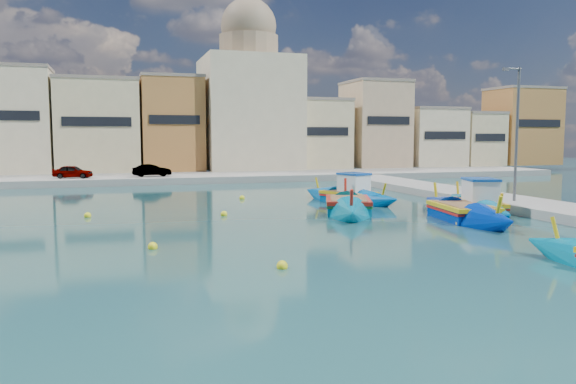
{
  "coord_description": "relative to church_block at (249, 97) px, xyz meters",
  "views": [
    {
      "loc": [
        -4.17,
        -20.54,
        4.17
      ],
      "look_at": [
        4.0,
        6.0,
        1.4
      ],
      "focal_mm": 35.0,
      "sensor_mm": 36.0,
      "label": 1
    }
  ],
  "objects": [
    {
      "name": "ground",
      "position": [
        -10.0,
        -40.0,
        -8.41
      ],
      "size": [
        160.0,
        160.0,
        0.0
      ],
      "primitive_type": "plane",
      "color": "#14343E",
      "rests_on": "ground"
    },
    {
      "name": "north_quay",
      "position": [
        -10.0,
        -8.0,
        -8.11
      ],
      "size": [
        80.0,
        8.0,
        0.6
      ],
      "primitive_type": "cube",
      "color": "gray",
      "rests_on": "ground"
    },
    {
      "name": "north_townhouses",
      "position": [
        -3.32,
        -0.64,
        -3.41
      ],
      "size": [
        83.2,
        7.87,
        10.19
      ],
      "color": "beige",
      "rests_on": "ground"
    },
    {
      "name": "church_block",
      "position": [
        0.0,
        0.0,
        0.0
      ],
      "size": [
        10.0,
        10.0,
        19.1
      ],
      "color": "beige",
      "rests_on": "ground"
    },
    {
      "name": "quay_street_lamp",
      "position": [
        7.44,
        -34.0,
        -4.07
      ],
      "size": [
        1.18,
        0.16,
        8.0
      ],
      "color": "#595B60",
      "rests_on": "ground"
    },
    {
      "name": "parked_cars",
      "position": [
        -22.45,
        -9.5,
        -7.21
      ],
      "size": [
        22.2,
        2.15,
        1.27
      ],
      "color": "#4C1919",
      "rests_on": "north_quay"
    },
    {
      "name": "luzzu_turquoise_cabin",
      "position": [
        4.32,
        -34.96,
        -8.04
      ],
      "size": [
        4.7,
        9.61,
        3.02
      ],
      "color": "#006C9C",
      "rests_on": "ground"
    },
    {
      "name": "luzzu_blue_cabin",
      "position": [
        -0.14,
        -28.03,
        -8.06
      ],
      "size": [
        4.97,
        8.27,
        2.88
      ],
      "color": "#0057A2",
      "rests_on": "ground"
    },
    {
      "name": "luzzu_cyan_mid",
      "position": [
        -2.08,
        -32.43,
        -8.11
      ],
      "size": [
        5.48,
        9.8,
        2.84
      ],
      "color": "#007EA4",
      "rests_on": "ground"
    },
    {
      "name": "luzzu_blue_south",
      "position": [
        2.39,
        -36.53,
        -8.12
      ],
      "size": [
        3.68,
        9.91,
        2.79
      ],
      "color": "#002AA3",
      "rests_on": "ground"
    },
    {
      "name": "mooring_buoys",
      "position": [
        -8.6,
        -34.55,
        -8.33
      ],
      "size": [
        17.21,
        19.94,
        0.36
      ],
      "color": "#FFF51A",
      "rests_on": "ground"
    }
  ]
}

